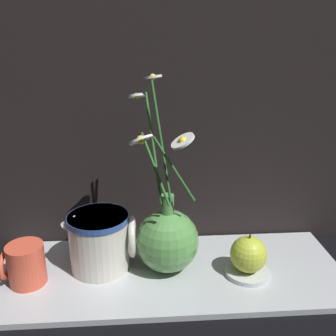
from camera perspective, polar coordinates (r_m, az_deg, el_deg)
name	(u,v)px	position (r m, az deg, el deg)	size (l,w,h in m)	color
ground_plane	(168,275)	(0.81, -0.04, -16.02)	(6.00, 6.00, 0.00)	black
shelf	(168,273)	(0.81, -0.04, -15.68)	(0.73, 0.27, 0.01)	#B2B7BC
vase_with_flowers	(168,238)	(0.78, 0.00, -10.64)	(0.15, 0.17, 0.40)	#59994C
yellow_mug	(25,264)	(0.80, -20.95, -13.54)	(0.08, 0.07, 0.08)	#DB5138
ceramic_pitcher	(100,239)	(0.80, -10.26, -10.61)	(0.15, 0.12, 0.13)	beige
saucer_plate	(247,272)	(0.81, 11.95, -15.24)	(0.09, 0.09, 0.01)	silver
orange_fruit	(248,254)	(0.79, 12.17, -12.72)	(0.07, 0.07, 0.08)	#B7C638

